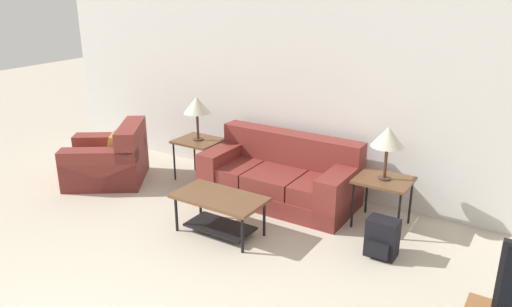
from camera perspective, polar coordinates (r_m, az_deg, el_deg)
The scene contains 9 objects.
wall_back at distance 6.33m, azimuth 7.72°, elevation 6.78°, with size 8.88×0.06×2.60m.
couch at distance 6.27m, azimuth 2.81°, elevation -2.82°, with size 1.92×0.91×0.82m.
armchair at distance 7.16m, azimuth -16.42°, elevation -0.81°, with size 1.36×1.34×0.80m.
coffee_table at distance 5.46m, azimuth -4.19°, elevation -6.01°, with size 1.00×0.54×0.45m.
side_table_left at distance 6.90m, azimuth -6.60°, elevation 1.14°, with size 0.60×0.52×0.57m.
side_table_right at distance 5.72m, azimuth 14.38°, elevation -3.33°, with size 0.60×0.52×0.57m.
table_lamp_left at distance 6.75m, azimuth -6.78°, elevation 5.45°, with size 0.36×0.36×0.60m.
table_lamp_right at distance 5.54m, azimuth 14.85°, elevation 1.77°, with size 0.36×0.36×0.60m.
backpack at distance 5.25m, azimuth 14.20°, elevation -9.37°, with size 0.31×0.29×0.40m.
Camera 1 is at (2.56, -1.10, 2.68)m, focal length 35.00 mm.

